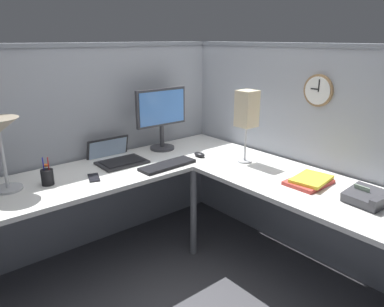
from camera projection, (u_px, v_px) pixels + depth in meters
ground_plane at (191, 270)px, 2.66m from camera, size 6.80×6.80×0.00m
cubicle_wall_back at (83, 149)px, 2.84m from camera, size 2.57×0.12×1.58m
cubicle_wall_right at (302, 152)px, 2.76m from camera, size 0.12×2.37×1.58m
desk at (178, 198)px, 2.35m from camera, size 2.35×2.15×0.73m
monitor at (161, 114)px, 2.95m from camera, size 0.46×0.20×0.50m
laptop at (116, 157)px, 2.76m from camera, size 0.35×0.39×0.22m
keyboard at (168, 165)px, 2.63m from camera, size 0.44×0.16×0.02m
computer_mouse at (199, 154)px, 2.84m from camera, size 0.06×0.10×0.03m
pen_cup at (47, 177)px, 2.29m from camera, size 0.08×0.08×0.18m
cell_phone at (94, 178)px, 2.41m from camera, size 0.11×0.16×0.01m
office_phone at (367, 198)px, 2.03m from camera, size 0.20×0.22×0.11m
book_stack at (310, 181)px, 2.31m from camera, size 0.30×0.23×0.04m
desk_lamp_paper at (247, 111)px, 2.62m from camera, size 0.13×0.13×0.53m
wall_clock at (319, 90)px, 2.49m from camera, size 0.04×0.22×0.22m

